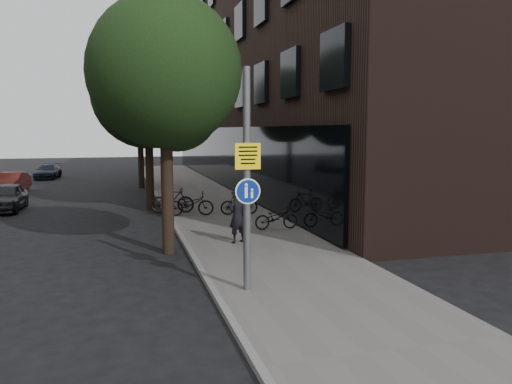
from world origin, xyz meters
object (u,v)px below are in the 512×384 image
object	(u,v)px
parked_bike_facade_near	(276,218)
signpost	(247,180)
pedestrian	(237,216)
parked_car_near	(6,197)

from	to	relation	value
parked_bike_facade_near	signpost	bearing A→B (deg)	157.15
pedestrian	parked_car_near	bearing A→B (deg)	-70.01
signpost	parked_car_near	distance (m)	16.25
signpost	pedestrian	distance (m)	4.92
signpost	parked_bike_facade_near	bearing A→B (deg)	66.78
signpost	parked_bike_facade_near	xyz separation A→B (m)	(2.70, 6.31, -2.04)
signpost	pedestrian	world-z (taller)	signpost
parked_bike_facade_near	parked_car_near	size ratio (longest dim) A/B	0.43
signpost	parked_bike_facade_near	size ratio (longest dim) A/B	3.07
pedestrian	parked_bike_facade_near	xyz separation A→B (m)	(1.84, 1.74, -0.44)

